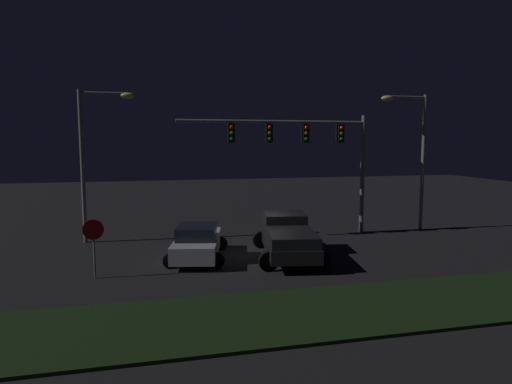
{
  "coord_description": "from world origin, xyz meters",
  "views": [
    {
      "loc": [
        -4.89,
        -19.43,
        5.06
      ],
      "look_at": [
        0.06,
        1.28,
        2.65
      ],
      "focal_mm": 31.22,
      "sensor_mm": 36.0,
      "label": 1
    }
  ],
  "objects_px": {
    "street_lamp_left": "(94,146)",
    "stop_sign": "(94,237)",
    "street_lamp_right": "(414,145)",
    "pickup_truck": "(287,235)",
    "traffic_signal_gantry": "(306,142)",
    "car_sedan": "(197,242)"
  },
  "relations": [
    {
      "from": "pickup_truck",
      "to": "car_sedan",
      "type": "height_order",
      "value": "pickup_truck"
    },
    {
      "from": "traffic_signal_gantry",
      "to": "street_lamp_right",
      "type": "xyz_separation_m",
      "value": [
        6.43,
        -0.13,
        -0.13
      ]
    },
    {
      "from": "pickup_truck",
      "to": "traffic_signal_gantry",
      "type": "height_order",
      "value": "traffic_signal_gantry"
    },
    {
      "from": "car_sedan",
      "to": "street_lamp_left",
      "type": "distance_m",
      "value": 7.64
    },
    {
      "from": "car_sedan",
      "to": "street_lamp_right",
      "type": "bearing_deg",
      "value": -62.55
    },
    {
      "from": "pickup_truck",
      "to": "traffic_signal_gantry",
      "type": "distance_m",
      "value": 6.3
    },
    {
      "from": "street_lamp_right",
      "to": "stop_sign",
      "type": "bearing_deg",
      "value": -162.02
    },
    {
      "from": "street_lamp_right",
      "to": "stop_sign",
      "type": "relative_size",
      "value": 3.45
    },
    {
      "from": "pickup_truck",
      "to": "stop_sign",
      "type": "bearing_deg",
      "value": 109.07
    },
    {
      "from": "traffic_signal_gantry",
      "to": "street_lamp_right",
      "type": "bearing_deg",
      "value": -1.19
    },
    {
      "from": "street_lamp_left",
      "to": "street_lamp_right",
      "type": "relative_size",
      "value": 0.99
    },
    {
      "from": "pickup_truck",
      "to": "traffic_signal_gantry",
      "type": "bearing_deg",
      "value": -18.9
    },
    {
      "from": "pickup_truck",
      "to": "street_lamp_right",
      "type": "relative_size",
      "value": 0.74
    },
    {
      "from": "street_lamp_left",
      "to": "stop_sign",
      "type": "distance_m",
      "value": 7.24
    },
    {
      "from": "pickup_truck",
      "to": "street_lamp_right",
      "type": "bearing_deg",
      "value": -55.06
    },
    {
      "from": "street_lamp_right",
      "to": "pickup_truck",
      "type": "bearing_deg",
      "value": -154.84
    },
    {
      "from": "traffic_signal_gantry",
      "to": "street_lamp_right",
      "type": "height_order",
      "value": "street_lamp_right"
    },
    {
      "from": "traffic_signal_gantry",
      "to": "street_lamp_left",
      "type": "distance_m",
      "value": 10.84
    },
    {
      "from": "traffic_signal_gantry",
      "to": "street_lamp_left",
      "type": "bearing_deg",
      "value": 175.27
    },
    {
      "from": "traffic_signal_gantry",
      "to": "stop_sign",
      "type": "height_order",
      "value": "traffic_signal_gantry"
    },
    {
      "from": "car_sedan",
      "to": "stop_sign",
      "type": "height_order",
      "value": "stop_sign"
    },
    {
      "from": "street_lamp_right",
      "to": "traffic_signal_gantry",
      "type": "bearing_deg",
      "value": 178.81
    }
  ]
}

